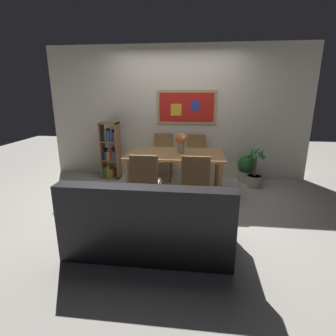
# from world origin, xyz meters

# --- Properties ---
(ground_plane) EXTENTS (12.00, 12.00, 0.00)m
(ground_plane) POSITION_xyz_m (0.00, 0.00, 0.00)
(ground_plane) COLOR #B7B2A8
(wall_back_with_painting) EXTENTS (5.20, 0.14, 2.60)m
(wall_back_with_painting) POSITION_xyz_m (0.00, 1.49, 1.30)
(wall_back_with_painting) COLOR silver
(wall_back_with_painting) RESTS_ON ground_plane
(dining_table) EXTENTS (1.60, 0.95, 0.73)m
(dining_table) POSITION_xyz_m (0.09, 0.39, 0.65)
(dining_table) COLOR #9E7042
(dining_table) RESTS_ON ground_plane
(dining_chair_near_right) EXTENTS (0.40, 0.41, 0.91)m
(dining_chair_near_right) POSITION_xyz_m (0.45, -0.43, 0.54)
(dining_chair_near_right) COLOR #9E7042
(dining_chair_near_right) RESTS_ON ground_plane
(dining_chair_near_left) EXTENTS (0.40, 0.41, 0.91)m
(dining_chair_near_left) POSITION_xyz_m (-0.25, -0.46, 0.54)
(dining_chair_near_left) COLOR #9E7042
(dining_chair_near_left) RESTS_ON ground_plane
(dining_chair_far_left) EXTENTS (0.40, 0.41, 0.91)m
(dining_chair_far_left) POSITION_xyz_m (-0.24, 1.24, 0.54)
(dining_chair_far_left) COLOR #9E7042
(dining_chair_far_left) RESTS_ON ground_plane
(dining_chair_far_right) EXTENTS (0.40, 0.41, 0.91)m
(dining_chair_far_right) POSITION_xyz_m (0.41, 1.22, 0.54)
(dining_chair_far_right) COLOR #9E7042
(dining_chair_far_right) RESTS_ON ground_plane
(leather_couch) EXTENTS (1.80, 0.84, 0.84)m
(leather_couch) POSITION_xyz_m (-0.05, -1.32, 0.31)
(leather_couch) COLOR black
(leather_couch) RESTS_ON ground_plane
(bookshelf) EXTENTS (0.36, 0.28, 1.15)m
(bookshelf) POSITION_xyz_m (-1.31, 1.16, 0.55)
(bookshelf) COLOR #9E7042
(bookshelf) RESTS_ON ground_plane
(potted_ivy) EXTENTS (0.34, 0.34, 0.56)m
(potted_ivy) POSITION_xyz_m (1.41, 1.22, 0.28)
(potted_ivy) COLOR #B2ADA3
(potted_ivy) RESTS_ON ground_plane
(potted_palm) EXTENTS (0.33, 0.35, 0.78)m
(potted_palm) POSITION_xyz_m (1.52, 0.94, 0.28)
(potted_palm) COLOR #B2ADA3
(potted_palm) RESTS_ON ground_plane
(flower_vase) EXTENTS (0.20, 0.20, 0.33)m
(flower_vase) POSITION_xyz_m (0.18, 0.43, 0.94)
(flower_vase) COLOR tan
(flower_vase) RESTS_ON dining_table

